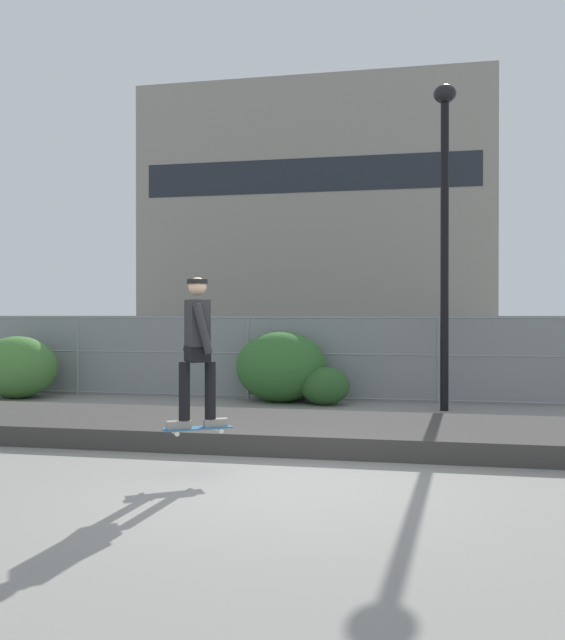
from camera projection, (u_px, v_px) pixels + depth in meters
ground_plane at (265, 484)px, 7.52m from camera, size 120.00×120.00×0.00m
gravel_berm at (304, 431)px, 10.10m from camera, size 12.44×2.53×0.29m
skateboard at (197, 429)px, 7.90m from camera, size 0.78×0.60×0.07m
skater at (197, 342)px, 7.89m from camera, size 0.66×0.61×1.74m
chain_fence at (341, 358)px, 14.79m from camera, size 20.80×0.06×1.85m
street_lamp at (445, 206)px, 13.26m from camera, size 0.44×0.44×6.36m
parked_car_near at (160, 351)px, 19.29m from camera, size 4.51×2.18×1.66m
parked_car_mid at (399, 354)px, 17.91m from camera, size 4.40×1.95×1.66m
library_building at (318, 217)px, 54.87m from camera, size 26.92×10.11×19.56m
shrub_left at (17, 367)px, 15.28m from camera, size 1.80×1.47×1.39m
shrub_center at (281, 367)px, 14.61m from camera, size 1.96×1.60×1.51m
shrub_right at (325, 386)px, 14.12m from camera, size 1.03×0.84×0.80m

